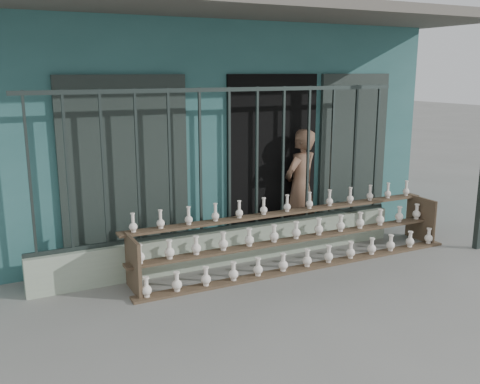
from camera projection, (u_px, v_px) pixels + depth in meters
name	position (u px, v px, depth m)	size (l,w,h in m)	color
ground	(281.00, 299.00, 5.86)	(60.00, 60.00, 0.00)	slate
workshop_building	(157.00, 120.00, 9.19)	(7.40, 6.60, 3.21)	#2D5F5F
parapet_wall	(230.00, 245.00, 6.94)	(5.00, 0.20, 0.45)	#9EAF96
security_fence	(229.00, 160.00, 6.69)	(5.00, 0.04, 1.80)	#283330
shelf_rack	(297.00, 236.00, 6.88)	(4.50, 0.68, 0.85)	brown
elderly_woman	(300.00, 187.00, 7.58)	(0.60, 0.40, 1.65)	brown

